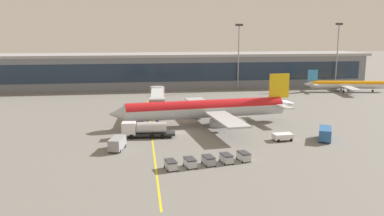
# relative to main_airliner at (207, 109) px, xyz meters

# --- Properties ---
(ground_plane) EXTENTS (700.00, 700.00, 0.00)m
(ground_plane) POSITION_rel_main_airliner_xyz_m (-7.42, -6.10, -3.84)
(ground_plane) COLOR slate
(apron_lead_in_line) EXTENTS (1.24, 80.00, 0.01)m
(apron_lead_in_line) POSITION_rel_main_airliner_xyz_m (-13.18, -4.10, -3.84)
(apron_lead_in_line) COLOR yellow
(apron_lead_in_line) RESTS_ON ground_plane
(terminal_building) EXTENTS (200.54, 21.55, 13.16)m
(terminal_building) POSITION_rel_main_airliner_xyz_m (-23.62, 67.65, 2.76)
(terminal_building) COLOR slate
(terminal_building) RESTS_ON ground_plane
(main_airliner) EXTENTS (45.19, 36.01, 11.53)m
(main_airliner) POSITION_rel_main_airliner_xyz_m (0.00, 0.00, 0.00)
(main_airliner) COLOR #B2B7BC
(main_airliner) RESTS_ON ground_plane
(jet_bridge) EXTENTS (4.99, 22.77, 6.53)m
(jet_bridge) POSITION_rel_main_airliner_xyz_m (-10.94, 10.94, 1.01)
(jet_bridge) COLOR #B2B7BC
(jet_bridge) RESTS_ON ground_plane
(fuel_tanker) EXTENTS (10.96, 3.33, 3.25)m
(fuel_tanker) POSITION_rel_main_airliner_xyz_m (-14.68, -9.31, -2.10)
(fuel_tanker) COLOR #232326
(fuel_tanker) RESTS_ON ground_plane
(crew_van) EXTENTS (3.26, 5.36, 2.30)m
(crew_van) POSITION_rel_main_airliner_xyz_m (-19.90, -17.25, -2.53)
(crew_van) COLOR gray
(crew_van) RESTS_ON ground_plane
(pushback_tug) EXTENTS (3.94, 2.53, 1.40)m
(pushback_tug) POSITION_rel_main_airliner_xyz_m (12.59, -15.48, -2.99)
(pushback_tug) COLOR white
(pushback_tug) RESTS_ON ground_plane
(lavatory_truck) EXTENTS (4.66, 6.22, 2.50)m
(lavatory_truck) POSITION_rel_main_airliner_xyz_m (20.91, -16.58, -2.42)
(lavatory_truck) COLOR #285B9E
(lavatory_truck) RESTS_ON ground_plane
(baggage_cart_0) EXTENTS (2.08, 2.91, 1.48)m
(baggage_cart_0) POSITION_rel_main_airliner_xyz_m (-11.17, -29.27, -3.06)
(baggage_cart_0) COLOR #B2B7BC
(baggage_cart_0) RESTS_ON ground_plane
(baggage_cart_1) EXTENTS (2.08, 2.91, 1.48)m
(baggage_cart_1) POSITION_rel_main_airliner_xyz_m (-8.03, -28.63, -3.06)
(baggage_cart_1) COLOR #B2B7BC
(baggage_cart_1) RESTS_ON ground_plane
(baggage_cart_2) EXTENTS (2.08, 2.91, 1.48)m
(baggage_cart_2) POSITION_rel_main_airliner_xyz_m (-4.90, -27.98, -3.06)
(baggage_cart_2) COLOR gray
(baggage_cart_2) RESTS_ON ground_plane
(baggage_cart_3) EXTENTS (2.08, 2.91, 1.48)m
(baggage_cart_3) POSITION_rel_main_airliner_xyz_m (-1.76, -27.34, -3.06)
(baggage_cart_3) COLOR #B2B7BC
(baggage_cart_3) RESTS_ON ground_plane
(baggage_cart_4) EXTENTS (2.08, 2.91, 1.48)m
(baggage_cart_4) POSITION_rel_main_airliner_xyz_m (1.37, -26.69, -3.06)
(baggage_cart_4) COLOR #B2B7BC
(baggage_cart_4) RESTS_ON ground_plane
(commuter_jet_far) EXTENTS (31.20, 24.95, 7.97)m
(commuter_jet_far) POSITION_rel_main_airliner_xyz_m (59.75, 44.40, -1.23)
(commuter_jet_far) COLOR silver
(commuter_jet_far) RESTS_ON ground_plane
(apron_light_mast_0) EXTENTS (2.80, 0.50, 24.43)m
(apron_light_mast_0) POSITION_rel_main_airliner_xyz_m (22.07, 55.69, 10.38)
(apron_light_mast_0) COLOR gray
(apron_light_mast_0) RESTS_ON ground_plane
(apron_light_mast_1) EXTENTS (2.80, 0.50, 24.90)m
(apron_light_mast_1) POSITION_rel_main_airliner_xyz_m (61.39, 55.69, 10.62)
(apron_light_mast_1) COLOR gray
(apron_light_mast_1) RESTS_ON ground_plane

